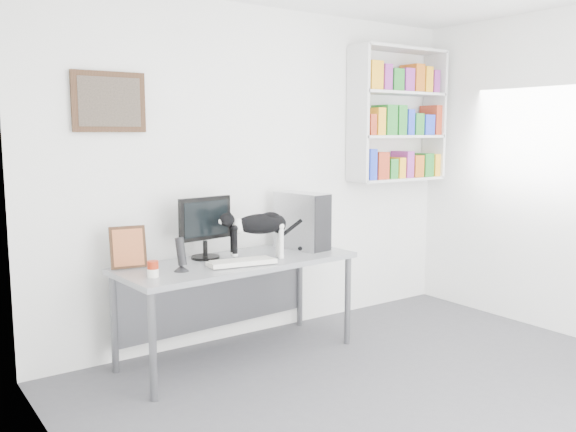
{
  "coord_description": "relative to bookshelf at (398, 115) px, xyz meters",
  "views": [
    {
      "loc": [
        -2.75,
        -2.28,
        1.69
      ],
      "look_at": [
        -0.08,
        1.53,
        1.05
      ],
      "focal_mm": 38.0,
      "sensor_mm": 36.0,
      "label": 1
    }
  ],
  "objects": [
    {
      "name": "room",
      "position": [
        -1.4,
        -1.85,
        -0.5
      ],
      "size": [
        4.01,
        4.01,
        2.7
      ],
      "color": "#505055",
      "rests_on": "ground"
    },
    {
      "name": "bookshelf",
      "position": [
        0.0,
        0.0,
        0.0
      ],
      "size": [
        1.03,
        0.28,
        1.24
      ],
      "primitive_type": "cube",
      "color": "silver",
      "rests_on": "room"
    },
    {
      "name": "wall_art",
      "position": [
        -2.7,
        0.12,
        0.05
      ],
      "size": [
        0.52,
        0.04,
        0.42
      ],
      "primitive_type": "cube",
      "color": "#432515",
      "rests_on": "room"
    },
    {
      "name": "desk",
      "position": [
        -1.91,
        -0.29,
        -1.48
      ],
      "size": [
        1.84,
        0.81,
        0.75
      ],
      "primitive_type": "cube",
      "rotation": [
        0.0,
        0.0,
        0.06
      ],
      "color": "gray",
      "rests_on": "room"
    },
    {
      "name": "monitor",
      "position": [
        -2.09,
        -0.1,
        -0.86
      ],
      "size": [
        0.47,
        0.27,
        0.47
      ],
      "primitive_type": "cube",
      "rotation": [
        0.0,
        0.0,
        0.13
      ],
      "color": "black",
      "rests_on": "desk"
    },
    {
      "name": "keyboard",
      "position": [
        -1.98,
        -0.45,
        -1.08
      ],
      "size": [
        0.51,
        0.26,
        0.04
      ],
      "primitive_type": "cube",
      "rotation": [
        0.0,
        0.0,
        -0.17
      ],
      "color": "white",
      "rests_on": "desk"
    },
    {
      "name": "pc_tower",
      "position": [
        -1.26,
        -0.2,
        -0.87
      ],
      "size": [
        0.28,
        0.49,
        0.46
      ],
      "primitive_type": "cube",
      "rotation": [
        0.0,
        0.0,
        0.17
      ],
      "color": "silver",
      "rests_on": "desk"
    },
    {
      "name": "speaker",
      "position": [
        -2.42,
        -0.39,
        -0.98
      ],
      "size": [
        0.14,
        0.14,
        0.24
      ],
      "primitive_type": "cylinder",
      "rotation": [
        0.0,
        0.0,
        0.43
      ],
      "color": "black",
      "rests_on": "desk"
    },
    {
      "name": "leaning_print",
      "position": [
        -2.68,
        -0.08,
        -0.95
      ],
      "size": [
        0.26,
        0.14,
        0.31
      ],
      "primitive_type": "cube",
      "rotation": [
        0.0,
        0.0,
        -0.19
      ],
      "color": "#432515",
      "rests_on": "desk"
    },
    {
      "name": "soup_can",
      "position": [
        -2.64,
        -0.44,
        -1.05
      ],
      "size": [
        0.09,
        0.09,
        0.11
      ],
      "primitive_type": "cylinder",
      "rotation": [
        0.0,
        0.0,
        0.2
      ],
      "color": "#AE280E",
      "rests_on": "desk"
    },
    {
      "name": "cat",
      "position": [
        -1.76,
        -0.34,
        -0.92
      ],
      "size": [
        0.6,
        0.31,
        0.36
      ],
      "primitive_type": null,
      "rotation": [
        0.0,
        0.0,
        -0.29
      ],
      "color": "black",
      "rests_on": "desk"
    }
  ]
}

